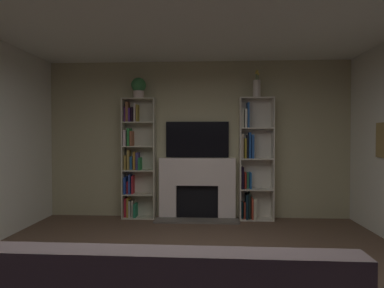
# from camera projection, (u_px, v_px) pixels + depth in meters

# --- Properties ---
(wall_back_accent) EXTENTS (5.39, 0.06, 2.74)m
(wall_back_accent) POSITION_uv_depth(u_px,v_px,m) (197.00, 139.00, 5.74)
(wall_back_accent) COLOR tan
(wall_back_accent) RESTS_ON ground_plane
(fireplace) EXTENTS (1.42, 0.48, 1.05)m
(fireplace) POSITION_uv_depth(u_px,v_px,m) (197.00, 187.00, 5.63)
(fireplace) COLOR white
(fireplace) RESTS_ON ground_plane
(tv) EXTENTS (1.09, 0.06, 0.62)m
(tv) POSITION_uv_depth(u_px,v_px,m) (197.00, 140.00, 5.68)
(tv) COLOR black
(tv) RESTS_ON fireplace
(bookshelf_left) EXTENTS (0.57, 0.26, 2.08)m
(bookshelf_left) POSITION_uv_depth(u_px,v_px,m) (136.00, 159.00, 5.68)
(bookshelf_left) COLOR beige
(bookshelf_left) RESTS_ON ground_plane
(bookshelf_right) EXTENTS (0.57, 0.27, 2.08)m
(bookshelf_right) POSITION_uv_depth(u_px,v_px,m) (252.00, 162.00, 5.56)
(bookshelf_right) COLOR beige
(bookshelf_right) RESTS_ON ground_plane
(potted_plant) EXTENTS (0.25, 0.25, 0.35)m
(potted_plant) POSITION_uv_depth(u_px,v_px,m) (139.00, 87.00, 5.59)
(potted_plant) COLOR beige
(potted_plant) RESTS_ON bookshelf_left
(vase_with_flowers) EXTENTS (0.13, 0.13, 0.46)m
(vase_with_flowers) POSITION_uv_depth(u_px,v_px,m) (257.00, 88.00, 5.48)
(vase_with_flowers) COLOR beige
(vase_with_flowers) RESTS_ON bookshelf_right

